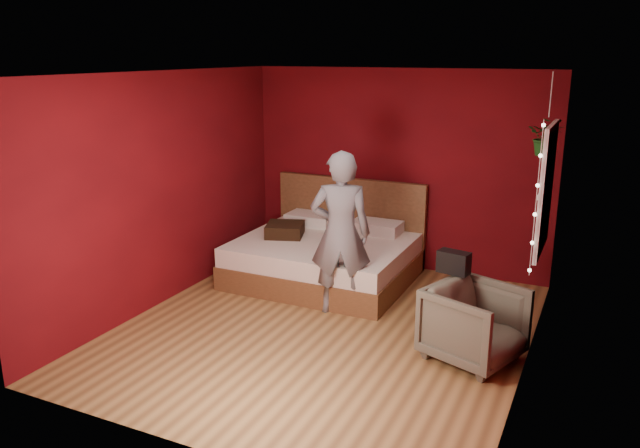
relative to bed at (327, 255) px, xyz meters
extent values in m
plane|color=olive|center=(0.62, -1.40, -0.30)|extent=(4.50, 4.50, 0.00)
cube|color=#640A0F|center=(0.62, 0.86, 1.00)|extent=(4.00, 0.02, 2.60)
cube|color=#640A0F|center=(0.62, -3.66, 1.00)|extent=(4.00, 0.02, 2.60)
cube|color=#640A0F|center=(-1.39, -1.40, 1.00)|extent=(0.02, 4.50, 2.60)
cube|color=#640A0F|center=(2.63, -1.40, 1.00)|extent=(0.02, 4.50, 2.60)
cube|color=silver|center=(0.62, -1.40, 2.31)|extent=(4.00, 4.50, 0.02)
cube|color=white|center=(2.59, -0.50, 1.20)|extent=(0.04, 0.97, 1.27)
cube|color=black|center=(2.57, -0.50, 1.20)|extent=(0.02, 0.85, 1.15)
cube|color=white|center=(2.57, -0.50, 1.20)|extent=(0.03, 0.05, 1.15)
cube|color=white|center=(2.57, -0.50, 1.20)|extent=(0.03, 0.85, 0.05)
cylinder|color=silver|center=(2.56, -1.03, 1.20)|extent=(0.01, 0.01, 1.45)
sphere|color=#FFF2CC|center=(2.56, -1.03, 0.52)|extent=(0.04, 0.04, 0.04)
sphere|color=#FFF2CC|center=(2.56, -1.03, 0.79)|extent=(0.04, 0.04, 0.04)
sphere|color=#FFF2CC|center=(2.56, -1.03, 1.06)|extent=(0.04, 0.04, 0.04)
sphere|color=#FFF2CC|center=(2.56, -1.03, 1.33)|extent=(0.04, 0.04, 0.04)
sphere|color=#FFF2CC|center=(2.56, -1.03, 1.60)|extent=(0.04, 0.04, 0.04)
sphere|color=#FFF2CC|center=(2.56, -1.03, 1.87)|extent=(0.04, 0.04, 0.04)
cube|color=brown|center=(0.00, -0.10, -0.15)|extent=(2.10, 1.79, 0.29)
cube|color=silver|center=(0.00, -0.10, 0.11)|extent=(2.06, 1.75, 0.23)
cube|color=brown|center=(0.00, 0.75, 0.28)|extent=(2.10, 0.08, 1.16)
cube|color=silver|center=(-0.47, 0.50, 0.30)|extent=(0.63, 0.40, 0.15)
cube|color=silver|center=(0.47, 0.50, 0.30)|extent=(0.63, 0.40, 0.15)
imported|color=slate|center=(0.57, -0.90, 0.60)|extent=(0.77, 0.64, 1.80)
imported|color=#585745|center=(2.15, -1.41, 0.06)|extent=(1.01, 0.99, 0.72)
cube|color=black|center=(1.86, -1.11, 0.53)|extent=(0.33, 0.21, 0.22)
cube|color=black|center=(-0.53, -0.14, 0.31)|extent=(0.58, 0.58, 0.16)
cylinder|color=silver|center=(2.49, 0.11, 2.07)|extent=(0.01, 0.01, 0.47)
imported|color=#1A5117|center=(2.49, 0.11, 1.63)|extent=(0.39, 0.34, 0.41)
camera|label=1|loc=(3.13, -6.83, 2.50)|focal=35.00mm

